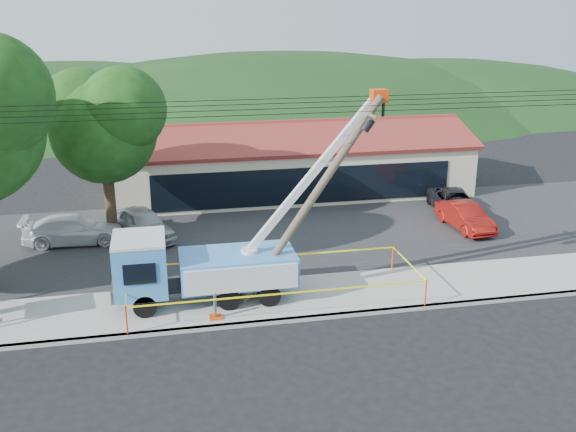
# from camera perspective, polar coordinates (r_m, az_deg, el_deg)

# --- Properties ---
(ground) EXTENTS (120.00, 120.00, 0.00)m
(ground) POSITION_cam_1_polar(r_m,az_deg,el_deg) (23.35, 0.77, -11.78)
(ground) COLOR black
(ground) RESTS_ON ground
(curb) EXTENTS (60.00, 0.25, 0.15)m
(curb) POSITION_cam_1_polar(r_m,az_deg,el_deg) (25.11, -0.26, -9.27)
(curb) COLOR #A29F97
(curb) RESTS_ON ground
(sidewalk) EXTENTS (60.00, 4.00, 0.15)m
(sidewalk) POSITION_cam_1_polar(r_m,az_deg,el_deg) (26.78, -1.07, -7.42)
(sidewalk) COLOR #A29F97
(sidewalk) RESTS_ON ground
(parking_lot) EXTENTS (60.00, 12.00, 0.10)m
(parking_lot) POSITION_cam_1_polar(r_m,az_deg,el_deg) (34.07, -3.53, -1.69)
(parking_lot) COLOR #28282B
(parking_lot) RESTS_ON ground
(strip_mall) EXTENTS (22.50, 8.53, 4.67)m
(strip_mall) POSITION_cam_1_polar(r_m,az_deg,el_deg) (41.74, 0.31, 4.75)
(strip_mall) COLOR beige
(strip_mall) RESTS_ON ground
(tree_lot) EXTENTS (6.30, 5.60, 8.94)m
(tree_lot) POSITION_cam_1_polar(r_m,az_deg,el_deg) (33.28, -16.14, 8.13)
(tree_lot) COLOR #332316
(tree_lot) RESTS_ON ground
(hill_west) EXTENTS (78.40, 56.00, 28.00)m
(hill_west) POSITION_cam_1_polar(r_m,az_deg,el_deg) (76.37, -19.65, 8.52)
(hill_west) COLOR #193714
(hill_west) RESTS_ON ground
(hill_center) EXTENTS (89.60, 64.00, 32.00)m
(hill_center) POSITION_cam_1_polar(r_m,az_deg,el_deg) (76.97, -0.69, 9.65)
(hill_center) COLOR #193714
(hill_center) RESTS_ON ground
(hill_east) EXTENTS (72.80, 52.00, 26.00)m
(hill_east) POSITION_cam_1_polar(r_m,az_deg,el_deg) (83.06, 13.20, 9.82)
(hill_east) COLOR #193714
(hill_east) RESTS_ON ground
(utility_truck) EXTENTS (10.99, 3.92, 8.41)m
(utility_truck) POSITION_cam_1_polar(r_m,az_deg,el_deg) (26.17, -7.76, -4.30)
(utility_truck) COLOR black
(utility_truck) RESTS_ON ground
(leaning_pole) EXTENTS (5.77, 1.84, 8.34)m
(leaning_pole) POSITION_cam_1_polar(r_m,az_deg,el_deg) (25.47, 2.65, 2.24)
(leaning_pole) COLOR brown
(leaning_pole) RESTS_ON ground
(caution_tape) EXTENTS (11.74, 3.86, 1.12)m
(caution_tape) POSITION_cam_1_polar(r_m,az_deg,el_deg) (26.37, -1.26, -5.68)
(caution_tape) COLOR #E33F0C
(caution_tape) RESTS_ON ground
(car_silver) EXTENTS (3.65, 4.94, 1.57)m
(car_silver) POSITION_cam_1_polar(r_m,az_deg,el_deg) (34.25, -12.62, -2.09)
(car_silver) COLOR #ADB1B4
(car_silver) RESTS_ON ground
(car_red) EXTENTS (1.78, 4.34, 1.40)m
(car_red) POSITION_cam_1_polar(r_m,az_deg,el_deg) (36.13, 15.35, -1.23)
(car_red) COLOR maroon
(car_red) RESTS_ON ground
(car_white) EXTENTS (5.05, 2.14, 1.45)m
(car_white) POSITION_cam_1_polar(r_m,az_deg,el_deg) (34.55, -18.36, -2.43)
(car_white) COLOR white
(car_white) RESTS_ON ground
(car_dark) EXTENTS (2.87, 5.03, 1.32)m
(car_dark) POSITION_cam_1_polar(r_m,az_deg,el_deg) (38.71, 14.46, 0.16)
(car_dark) COLOR black
(car_dark) RESTS_ON ground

